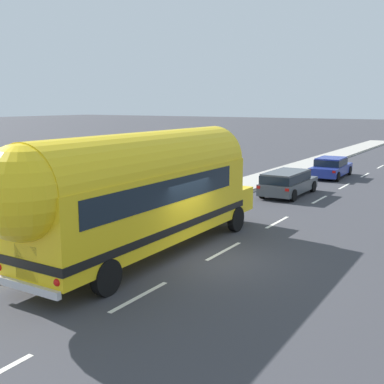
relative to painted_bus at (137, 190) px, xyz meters
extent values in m
plane|color=#38383D|center=(1.99, 1.19, -2.30)|extent=(300.00, 300.00, 0.00)
cube|color=silver|center=(1.99, -2.50, -2.30)|extent=(0.14, 2.40, 0.01)
cube|color=silver|center=(1.99, 2.22, -2.30)|extent=(0.14, 2.40, 0.01)
cube|color=silver|center=(1.99, 7.08, -2.30)|extent=(0.14, 2.40, 0.01)
cube|color=silver|center=(1.99, 12.97, -2.30)|extent=(0.14, 2.40, 0.01)
cube|color=silver|center=(1.99, 17.94, -2.30)|extent=(0.14, 2.40, 0.01)
cube|color=silver|center=(1.99, 23.49, -2.30)|extent=(0.14, 2.40, 0.01)
cube|color=silver|center=(1.99, 28.90, -2.30)|extent=(0.14, 2.40, 0.01)
cube|color=silver|center=(-2.00, 13.19, -2.30)|extent=(0.12, 80.00, 0.01)
cube|color=#ADA89E|center=(-3.27, 11.19, -2.23)|extent=(2.53, 90.00, 0.15)
cube|color=yellow|center=(0.00, 0.36, -0.55)|extent=(2.57, 9.71, 2.30)
cylinder|color=yellow|center=(0.00, 0.36, 0.60)|extent=(2.52, 9.61, 2.45)
sphere|color=yellow|center=(0.03, -4.44, 0.60)|extent=(2.40, 2.40, 2.40)
cube|color=yellow|center=(-0.04, 5.86, -1.23)|extent=(2.27, 1.32, 0.95)
cube|color=black|center=(0.00, 0.36, -1.20)|extent=(2.61, 9.75, 0.24)
cube|color=black|center=(0.00, 0.06, 0.05)|extent=(2.59, 7.91, 0.76)
cube|color=black|center=(0.03, -4.45, 0.10)|extent=(2.00, 0.10, 0.84)
cube|color=black|center=(0.03, -4.46, -1.15)|extent=(0.80, 0.07, 0.90)
cube|color=silver|center=(0.03, -4.55, -1.75)|extent=(2.34, 0.16, 0.20)
sphere|color=red|center=(-1.02, -4.47, -1.45)|extent=(0.20, 0.20, 0.20)
sphere|color=red|center=(1.08, -4.46, -1.45)|extent=(0.20, 0.20, 0.20)
cube|color=black|center=(-0.04, 5.26, 0.10)|extent=(2.14, 0.12, 0.96)
cube|color=silver|center=(-0.05, 6.55, -1.35)|extent=(0.90, 0.11, 0.56)
cylinder|color=black|center=(-1.21, 4.80, -1.80)|extent=(0.27, 1.00, 1.00)
cylinder|color=black|center=(1.13, 4.81, -1.80)|extent=(0.27, 1.00, 1.00)
cylinder|color=black|center=(-1.15, -2.89, -1.80)|extent=(0.27, 1.00, 1.00)
cylinder|color=black|center=(1.19, -2.88, -1.80)|extent=(0.27, 1.00, 1.00)
cube|color=#474C51|center=(0.09, 13.37, -1.78)|extent=(1.83, 4.62, 0.60)
cube|color=#474C51|center=(0.09, 12.90, -1.21)|extent=(1.63, 3.37, 0.55)
cube|color=black|center=(0.09, 12.90, -1.24)|extent=(1.69, 3.41, 0.43)
cube|color=red|center=(-0.70, 11.05, -1.60)|extent=(0.20, 0.04, 0.14)
cube|color=red|center=(0.88, 11.05, -1.60)|extent=(0.20, 0.04, 0.14)
cylinder|color=black|center=(-0.78, 14.98, -1.98)|extent=(0.20, 0.64, 0.64)
cylinder|color=black|center=(0.97, 14.98, -1.98)|extent=(0.20, 0.64, 0.64)
cylinder|color=black|center=(-0.78, 11.76, -1.98)|extent=(0.20, 0.64, 0.64)
cylinder|color=black|center=(0.96, 11.76, -1.98)|extent=(0.20, 0.64, 0.64)
cube|color=navy|center=(0.19, 21.22, -1.78)|extent=(1.95, 4.79, 0.60)
cube|color=navy|center=(0.20, 21.10, -1.21)|extent=(1.69, 2.43, 0.55)
cube|color=black|center=(0.20, 21.10, -1.24)|extent=(1.75, 2.48, 0.43)
cube|color=red|center=(-0.55, 18.82, -1.60)|extent=(0.20, 0.04, 0.14)
cube|color=red|center=(1.05, 18.86, -1.60)|extent=(0.20, 0.04, 0.14)
cylinder|color=black|center=(-0.73, 22.87, -1.98)|extent=(0.22, 0.64, 0.64)
cylinder|color=black|center=(1.03, 22.92, -1.98)|extent=(0.22, 0.64, 0.64)
cylinder|color=black|center=(-0.64, 19.53, -1.98)|extent=(0.22, 0.64, 0.64)
cylinder|color=black|center=(1.11, 19.57, -1.98)|extent=(0.22, 0.64, 0.64)
camera|label=1|loc=(9.56, -12.08, 2.72)|focal=45.53mm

